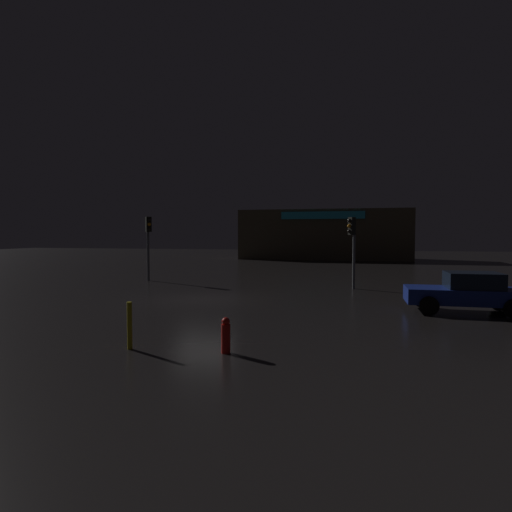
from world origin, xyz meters
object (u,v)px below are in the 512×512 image
object	(u,v)px
traffic_signal_opposite	(148,236)
car_near	(467,292)
fire_hydrant	(226,335)
traffic_signal_main	(352,238)
store_building	(325,235)

from	to	relation	value
traffic_signal_opposite	car_near	world-z (taller)	traffic_signal_opposite
car_near	fire_hydrant	bearing A→B (deg)	-134.20
traffic_signal_main	car_near	distance (m)	7.51
store_building	traffic_signal_main	bearing A→B (deg)	-82.78
store_building	car_near	bearing A→B (deg)	-77.13
store_building	traffic_signal_main	world-z (taller)	store_building
store_building	traffic_signal_opposite	xyz separation A→B (m)	(-8.66, -26.17, -0.06)
car_near	fire_hydrant	world-z (taller)	car_near
traffic_signal_main	traffic_signal_opposite	distance (m)	12.18
store_building	fire_hydrant	distance (m)	40.47
traffic_signal_opposite	fire_hydrant	distance (m)	17.18
traffic_signal_main	car_near	size ratio (longest dim) A/B	0.91
traffic_signal_main	traffic_signal_opposite	world-z (taller)	traffic_signal_opposite
store_building	traffic_signal_main	distance (m)	27.54
traffic_signal_main	traffic_signal_opposite	xyz separation A→B (m)	(-12.12, 1.16, 0.09)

